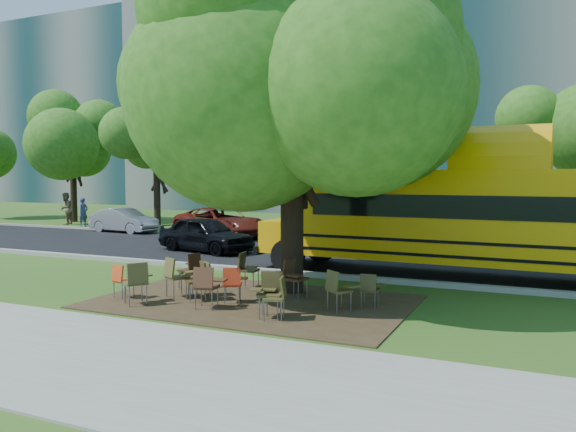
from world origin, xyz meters
The scene contains 33 objects.
ground centered at (0.00, 0.00, 0.00)m, with size 160.00×160.00×0.00m, color #265019.
sidewalk centered at (0.00, -5.00, 0.02)m, with size 60.00×4.00×0.04m, color gray.
dirt_patch centered at (1.00, -0.50, 0.01)m, with size 7.00×4.50×0.03m, color #382819.
asphalt_road centered at (0.00, 7.00, 0.02)m, with size 80.00×8.00×0.04m, color black.
kerb_near centered at (0.00, 3.00, 0.07)m, with size 80.00×0.25×0.14m, color gray.
kerb_far centered at (0.00, 11.10, 0.07)m, with size 80.00×0.25×0.14m, color gray.
building_main centered at (-8.00, 36.00, 11.00)m, with size 38.00×16.00×22.00m, color slate.
building_left centered at (-38.00, 40.00, 10.00)m, with size 26.00×14.00×20.00m, color slate.
bg_tree_0 centered at (-12.00, 13.00, 4.57)m, with size 5.20×5.20×7.18m.
bg_tree_1 centered at (-20.00, 15.00, 5.39)m, with size 6.00×6.00×8.40m.
bg_tree_2 centered at (-5.00, 16.00, 4.21)m, with size 4.80×4.80×6.62m.
bg_tree_3 centered at (8.00, 14.00, 5.03)m, with size 5.60×5.60×7.84m.
main_tree centered at (1.40, 0.80, 5.14)m, with size 7.20×7.20×8.76m.
school_bus centered at (5.81, 4.38, 1.75)m, with size 12.45×3.20×3.02m.
chair_0 centered at (-1.88, -1.49, 0.50)m, with size 0.61×0.48×0.81m.
chair_1 centered at (-0.78, -0.94, 0.60)m, with size 0.80×0.63×0.97m.
chair_2 centered at (-1.12, -1.88, 0.60)m, with size 0.66×0.83×0.97m.
chair_3 centered at (-0.17, -0.95, 0.56)m, with size 0.78×0.62×0.91m.
chair_4 centered at (0.49, -1.60, 0.58)m, with size 0.64×0.67×0.95m.
chair_5 centered at (1.99, -1.65, 0.58)m, with size 0.64×0.69×0.94m.
chair_6 centered at (2.22, -1.76, 0.54)m, with size 0.65×0.60×0.87m.
chair_7 centered at (3.10, -0.66, 0.55)m, with size 0.77×0.60×0.90m.
chair_8 centered at (-1.10, 0.16, 0.57)m, with size 0.54×0.69×0.92m.
chair_9 centered at (-0.33, -0.49, 0.51)m, with size 0.70×0.56×0.82m.
chair_10 centered at (0.17, 0.74, 0.57)m, with size 0.61×0.62×0.93m.
chair_11 centered at (0.71, -0.86, 0.52)m, with size 0.57×0.67×0.84m.
chair_12 centered at (1.75, 0.10, 0.59)m, with size 0.56×0.69×0.95m.
chair_13 centered at (3.61, -0.03, 0.47)m, with size 0.50×0.47×0.77m.
black_car centered at (-4.55, 6.20, 0.68)m, with size 1.60×3.99×1.36m, color black.
bg_car_silver centered at (-12.39, 10.79, 0.62)m, with size 1.31×3.77×1.24m, color gray.
bg_car_red centered at (-6.70, 10.80, 0.71)m, with size 2.36×5.11×1.42m, color #56160E.
pedestrian_a centered at (-16.56, 12.28, 0.84)m, with size 0.61×0.40×1.67m, color navy.
pedestrian_b centered at (-18.82, 13.17, 0.95)m, with size 0.93×0.72×1.90m, color brown.
Camera 1 is at (6.92, -11.60, 2.84)m, focal length 35.00 mm.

